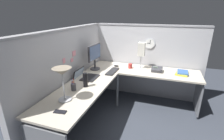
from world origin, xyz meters
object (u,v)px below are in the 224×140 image
at_px(laptop, 85,76).
at_px(desk_lamp_dome, 62,74).
at_px(keyboard, 112,71).
at_px(pen_cup, 73,87).
at_px(coffee_mug, 130,66).
at_px(thermos_flask, 85,80).
at_px(desk_lamp_paper, 141,50).
at_px(monitor, 95,55).
at_px(cell_phone, 60,112).
at_px(wall_clock, 150,44).
at_px(office_phone, 157,70).
at_px(book_stack, 182,73).
at_px(computer_mouse, 116,66).

bearing_deg(laptop, desk_lamp_dome, -171.30).
relative_size(keyboard, pen_cup, 2.39).
distance_m(laptop, coffee_mug, 0.98).
height_order(thermos_flask, desk_lamp_paper, desk_lamp_paper).
height_order(monitor, thermos_flask, monitor).
relative_size(monitor, cell_phone, 3.47).
bearing_deg(wall_clock, coffee_mug, 136.19).
height_order(cell_phone, thermos_flask, thermos_flask).
bearing_deg(desk_lamp_dome, laptop, 8.70).
xyz_separation_m(laptop, office_phone, (0.72, -1.18, 0.01)).
bearing_deg(monitor, wall_clock, -57.37).
distance_m(monitor, cell_phone, 1.54).
distance_m(monitor, desk_lamp_dome, 1.25).
xyz_separation_m(cell_phone, office_phone, (1.76, -0.95, 0.03)).
relative_size(thermos_flask, book_stack, 0.70).
bearing_deg(pen_cup, cell_phone, -164.48).
height_order(pen_cup, desk_lamp_paper, desk_lamp_paper).
bearing_deg(coffee_mug, thermos_flask, 157.12).
xyz_separation_m(monitor, cell_phone, (-1.50, -0.24, -0.29)).
bearing_deg(office_phone, keyboard, 110.13).
relative_size(laptop, keyboard, 0.89).
height_order(keyboard, book_stack, book_stack).
relative_size(monitor, laptop, 1.31).
height_order(desk_lamp_dome, coffee_mug, desk_lamp_dome).
distance_m(pen_cup, desk_lamp_paper, 1.54).
distance_m(computer_mouse, book_stack, 1.29).
xyz_separation_m(monitor, keyboard, (-0.03, -0.38, -0.28)).
relative_size(cell_phone, desk_lamp_paper, 0.27).
xyz_separation_m(monitor, book_stack, (0.28, -1.64, -0.27)).
height_order(pen_cup, thermos_flask, thermos_flask).
xyz_separation_m(computer_mouse, desk_lamp_dome, (-1.54, 0.22, 0.35)).
distance_m(desk_lamp_dome, pen_cup, 0.43).
relative_size(keyboard, desk_lamp_dome, 0.97).
xyz_separation_m(laptop, cell_phone, (-1.04, -0.23, -0.02)).
bearing_deg(monitor, desk_lamp_paper, -68.22).
height_order(monitor, pen_cup, monitor).
bearing_deg(pen_cup, book_stack, -51.57).
xyz_separation_m(monitor, laptop, (-0.45, -0.01, -0.27)).
xyz_separation_m(desk_lamp_dome, cell_phone, (-0.26, -0.11, -0.36)).
height_order(monitor, desk_lamp_paper, desk_lamp_paper).
xyz_separation_m(monitor, pen_cup, (-0.95, -0.09, -0.24)).
relative_size(pen_cup, wall_clock, 0.82).
bearing_deg(desk_lamp_dome, desk_lamp_paper, -24.55).
xyz_separation_m(keyboard, office_phone, (0.30, -0.81, 0.03)).
relative_size(pen_cup, book_stack, 0.57).
height_order(cell_phone, desk_lamp_paper, desk_lamp_paper).
distance_m(office_phone, wall_clock, 0.60).
relative_size(pen_cup, desk_lamp_paper, 0.34).
distance_m(coffee_mug, wall_clock, 0.62).
relative_size(desk_lamp_dome, coffee_mug, 4.64).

